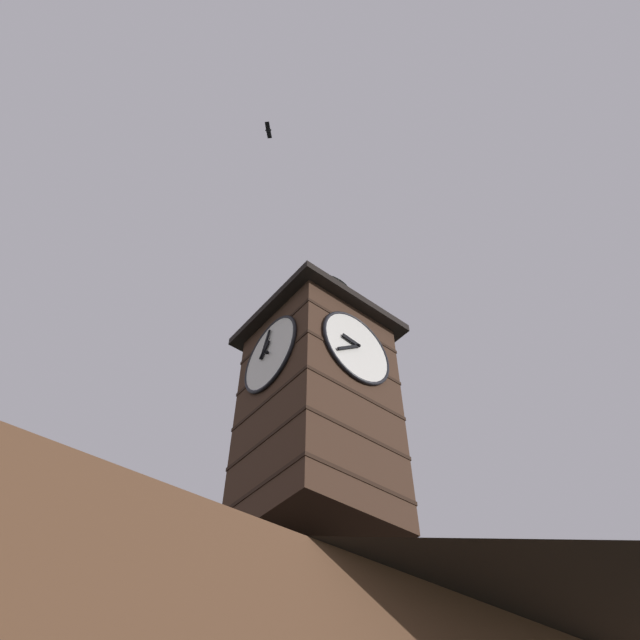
# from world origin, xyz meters

# --- Properties ---
(clock_tower) EXTENTS (3.96, 3.96, 9.79)m
(clock_tower) POSITION_xyz_m (0.02, -0.21, 12.11)
(clock_tower) COLOR #422B1E
(clock_tower) RESTS_ON building_main
(flying_bird_high) EXTENTS (0.52, 0.52, 0.12)m
(flying_bird_high) POSITION_xyz_m (3.68, 1.62, 20.70)
(flying_bird_high) COLOR black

